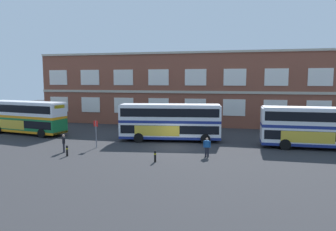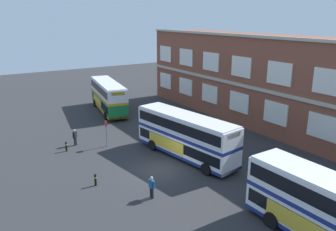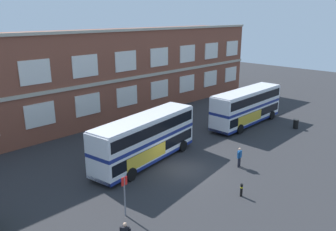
# 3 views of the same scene
# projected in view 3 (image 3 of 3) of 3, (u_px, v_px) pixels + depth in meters

# --- Properties ---
(ground_plane) EXTENTS (120.00, 120.00, 0.00)m
(ground_plane) POSITION_uv_depth(u_px,v_px,m) (166.00, 162.00, 29.04)
(ground_plane) COLOR #2B2B2D
(brick_terminal_building) EXTENTS (54.02, 8.19, 10.72)m
(brick_terminal_building) POSITION_uv_depth(u_px,v_px,m) (87.00, 76.00, 40.15)
(brick_terminal_building) COLOR brown
(brick_terminal_building) RESTS_ON ground
(double_decker_middle) EXTENTS (11.26, 4.14, 4.07)m
(double_decker_middle) POSITION_uv_depth(u_px,v_px,m) (145.00, 138.00, 28.51)
(double_decker_middle) COLOR silver
(double_decker_middle) RESTS_ON ground
(double_decker_far) EXTENTS (11.03, 2.98, 4.07)m
(double_decker_far) POSITION_uv_depth(u_px,v_px,m) (247.00, 106.00, 38.52)
(double_decker_far) COLOR silver
(double_decker_far) RESTS_ON ground
(waiting_passenger) EXTENTS (0.64, 0.29, 1.70)m
(waiting_passenger) POSITION_uv_depth(u_px,v_px,m) (239.00, 157.00, 27.89)
(waiting_passenger) COLOR black
(waiting_passenger) RESTS_ON ground
(bus_stand_flag) EXTENTS (0.44, 0.10, 2.70)m
(bus_stand_flag) POSITION_uv_depth(u_px,v_px,m) (125.00, 193.00, 20.85)
(bus_stand_flag) COLOR slate
(bus_stand_flag) RESTS_ON ground
(station_litter_bin) EXTENTS (0.60, 0.60, 1.03)m
(station_litter_bin) POSITION_uv_depth(u_px,v_px,m) (296.00, 124.00, 37.55)
(station_litter_bin) COLOR black
(station_litter_bin) RESTS_ON ground
(safety_bollard_east) EXTENTS (0.19, 0.19, 0.95)m
(safety_bollard_east) POSITION_uv_depth(u_px,v_px,m) (241.00, 190.00, 23.46)
(safety_bollard_east) COLOR black
(safety_bollard_east) RESTS_ON ground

